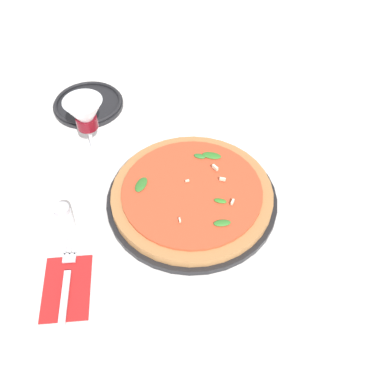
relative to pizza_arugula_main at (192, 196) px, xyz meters
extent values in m
plane|color=silver|center=(0.01, 0.02, -0.02)|extent=(6.00, 6.00, 0.00)
cylinder|color=black|center=(0.00, 0.00, -0.01)|extent=(0.35, 0.35, 0.01)
cylinder|color=#AD7542|center=(0.00, 0.00, 0.00)|extent=(0.33, 0.33, 0.02)
cylinder|color=#C64728|center=(0.00, 0.00, 0.02)|extent=(0.28, 0.28, 0.01)
ellipsoid|color=#33792B|center=(-0.10, -0.02, 0.02)|extent=(0.02, 0.04, 0.01)
ellipsoid|color=#327929|center=(0.07, -0.07, 0.02)|extent=(0.04, 0.04, 0.01)
ellipsoid|color=#32702A|center=(0.05, 0.09, 0.02)|extent=(0.04, 0.04, 0.01)
ellipsoid|color=#30782E|center=(0.08, -0.05, 0.02)|extent=(0.03, 0.03, 0.01)
ellipsoid|color=#358228|center=(-0.05, -0.04, 0.02)|extent=(0.02, 0.03, 0.01)
cube|color=beige|center=(0.03, -0.06, 0.03)|extent=(0.02, 0.01, 0.01)
cube|color=beige|center=(0.00, -0.07, 0.03)|extent=(0.01, 0.01, 0.01)
cube|color=beige|center=(0.02, 0.00, 0.03)|extent=(0.00, 0.01, 0.00)
cube|color=beige|center=(-0.07, 0.05, 0.03)|extent=(0.01, 0.00, 0.00)
cube|color=beige|center=(-0.06, -0.06, 0.03)|extent=(0.01, 0.01, 0.01)
cylinder|color=white|center=(0.21, 0.16, -0.01)|extent=(0.08, 0.08, 0.00)
cylinder|color=white|center=(0.21, 0.16, 0.02)|extent=(0.01, 0.01, 0.07)
cone|color=white|center=(0.21, 0.16, 0.09)|extent=(0.08, 0.08, 0.07)
cylinder|color=maroon|center=(0.21, 0.16, 0.07)|extent=(0.05, 0.05, 0.03)
cube|color=#B21E1E|center=(-0.11, 0.28, -0.01)|extent=(0.15, 0.12, 0.01)
cube|color=silver|center=(-0.13, 0.29, -0.01)|extent=(0.11, 0.04, 0.00)
cube|color=silver|center=(-0.05, 0.26, -0.01)|extent=(0.03, 0.03, 0.00)
cube|color=silver|center=(-0.03, 0.25, -0.01)|extent=(0.03, 0.01, 0.00)
cube|color=silver|center=(-0.03, 0.25, -0.01)|extent=(0.03, 0.01, 0.00)
cube|color=silver|center=(-0.02, 0.26, -0.01)|extent=(0.03, 0.01, 0.00)
cylinder|color=black|center=(0.38, 0.13, -0.01)|extent=(0.17, 0.17, 0.01)
torus|color=black|center=(0.38, 0.13, 0.00)|extent=(0.17, 0.17, 0.01)
cylinder|color=silver|center=(0.02, 0.25, 0.01)|extent=(0.03, 0.03, 0.06)
cylinder|color=#B7B7BF|center=(0.02, 0.25, 0.04)|extent=(0.03, 0.03, 0.01)
camera|label=1|loc=(-0.54, 0.21, 0.70)|focal=42.00mm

